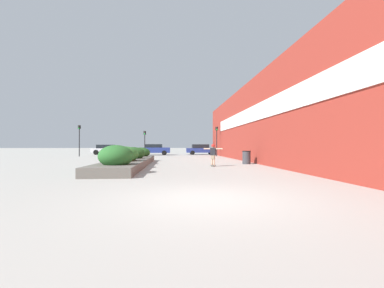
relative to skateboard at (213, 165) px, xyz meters
name	(u,v)px	position (x,y,z in m)	size (l,w,h in m)	color
ground_plane	(208,199)	(-1.70, -9.81, -0.07)	(300.00, 300.00, 0.00)	#A3A099
building_wall_right	(259,120)	(3.82, 2.36, 3.16)	(0.67, 39.97, 6.45)	maroon
planter_box	(130,159)	(-5.27, 0.49, 0.40)	(2.13, 12.88, 1.34)	#605B54
skateboard	(213,165)	(0.00, 0.00, 0.00)	(0.45, 0.64, 0.09)	black
skateboarder	(213,152)	(0.00, 0.00, 0.83)	(1.14, 0.63, 1.33)	tan
trash_bin	(246,157)	(2.72, 1.93, 0.41)	(0.60, 0.60, 0.95)	#38383D
car_leftmost	(255,149)	(9.59, 21.10, 0.75)	(4.13, 1.93, 1.56)	black
car_center_left	(155,149)	(-5.02, 20.41, 0.74)	(4.19, 2.00, 1.53)	navy
car_center_right	(107,149)	(-12.29, 22.82, 0.72)	(4.36, 1.92, 1.46)	silver
car_rightmost	(201,149)	(1.69, 21.71, 0.72)	(4.48, 1.88, 1.52)	navy
traffic_light_left	(145,139)	(-6.00, 16.18, 2.10)	(0.28, 0.30, 3.15)	black
traffic_light_right	(217,136)	(3.00, 15.89, 2.44)	(0.28, 0.30, 3.71)	black
traffic_light_far_left	(79,135)	(-13.93, 16.25, 2.51)	(0.28, 0.30, 3.82)	black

